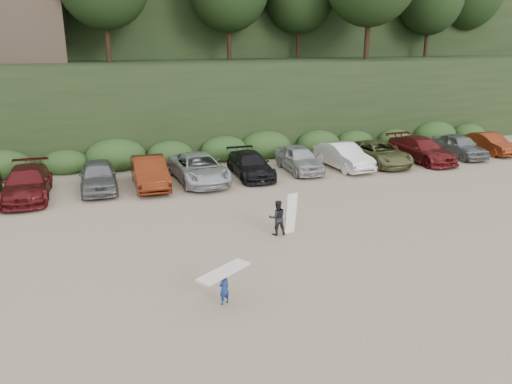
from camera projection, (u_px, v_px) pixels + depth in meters
name	position (u px, v px, depth m)	size (l,w,h in m)	color
ground	(300.00, 244.00, 19.23)	(120.00, 120.00, 0.00)	tan
parked_cars	(216.00, 167.00, 27.75)	(39.19, 5.80, 1.58)	#B4B5B9
child_surfer	(224.00, 281.00, 14.67)	(1.81, 1.39, 1.09)	navy
adult_surfer	(279.00, 217.00, 19.95)	(1.20, 0.63, 1.71)	black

